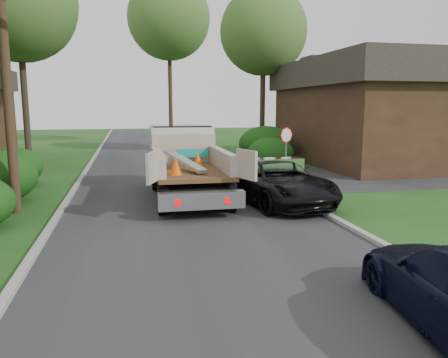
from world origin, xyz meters
TOP-DOWN VIEW (x-y plane):
  - ground at (0.00, 0.00)m, footprint 120.00×120.00m
  - road at (0.00, 10.00)m, footprint 8.00×90.00m
  - side_street at (12.00, 9.00)m, footprint 16.00×7.00m
  - curb_left at (-4.10, 10.00)m, footprint 0.20×90.00m
  - curb_right at (4.10, 10.00)m, footprint 0.20×90.00m
  - stop_sign at (5.20, 9.00)m, footprint 0.71×0.32m
  - utility_pole at (-5.48, 4.98)m, footprint 2.42×1.25m
  - house_right at (13.00, 14.00)m, footprint 9.72×12.96m
  - hedge_left_c at (-6.80, 10.00)m, footprint 2.60×2.60m
  - hedge_right_a at (5.80, 13.00)m, footprint 2.60×2.60m
  - hedge_right_b at (6.50, 16.00)m, footprint 3.38×3.38m
  - tree_left_far at (-7.50, 17.00)m, footprint 6.40×6.40m
  - tree_right_far at (7.50, 20.00)m, footprint 6.00×6.00m
  - tree_center_far at (2.00, 30.00)m, footprint 7.20×7.20m
  - flatbed_truck at (0.25, 6.95)m, footprint 3.26×6.97m
  - black_pickup at (3.17, 4.50)m, footprint 3.39×5.82m

SIDE VIEW (x-z plane):
  - ground at x=0.00m, z-range 0.00..0.00m
  - road at x=0.00m, z-range -0.01..0.01m
  - side_street at x=12.00m, z-range 0.00..0.02m
  - curb_left at x=-4.10m, z-range 0.00..0.12m
  - curb_right at x=4.10m, z-range 0.00..0.12m
  - black_pickup at x=3.17m, z-range 0.00..1.52m
  - hedge_left_c at x=-6.80m, z-range 0.00..1.70m
  - hedge_right_a at x=5.80m, z-range 0.00..1.70m
  - hedge_right_b at x=6.50m, z-range 0.00..2.21m
  - flatbed_truck at x=0.25m, z-range 0.11..2.74m
  - stop_sign at x=5.20m, z-range 0.54..3.02m
  - house_right at x=13.00m, z-range 0.06..6.26m
  - utility_pole at x=-5.48m, z-range 0.17..10.17m
  - tree_right_far at x=7.50m, z-range 2.73..14.23m
  - tree_left_far at x=-7.50m, z-range 2.88..15.08m
  - tree_center_far at x=2.00m, z-range 3.68..18.28m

